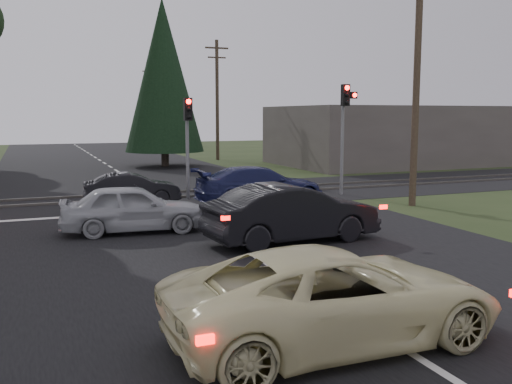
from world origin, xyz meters
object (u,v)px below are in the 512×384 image
utility_pole_near (417,80)px  dark_car_far (132,189)px  traffic_signal_center (188,130)px  utility_pole_far (151,104)px  cream_coupe (334,296)px  utility_pole_mid (217,98)px  traffic_signal_right (345,118)px  dark_hatchback (292,214)px  silver_car (133,208)px  blue_sedan (260,186)px

utility_pole_near → dark_car_far: (-9.85, 4.34, -4.13)m
utility_pole_near → traffic_signal_center: bearing=148.0°
traffic_signal_center → utility_pole_far: 44.99m
traffic_signal_center → utility_pole_near: (7.50, -4.68, 1.92)m
cream_coupe → utility_pole_far: bearing=-9.1°
utility_pole_mid → dark_car_far: utility_pole_mid is taller
traffic_signal_right → utility_pole_far: utility_pole_far is taller
utility_pole_mid → dark_car_far: bearing=-116.6°
dark_car_far → dark_hatchback: bearing=-157.5°
traffic_signal_right → dark_hatchback: traffic_signal_right is taller
traffic_signal_center → silver_car: 6.92m
cream_coupe → blue_sedan: size_ratio=1.03×
traffic_signal_center → dark_hatchback: 8.93m
utility_pole_mid → silver_car: utility_pole_mid is taller
utility_pole_mid → dark_hatchback: utility_pole_mid is taller
utility_pole_far → dark_hatchback: utility_pole_far is taller
silver_car → utility_pole_mid: bearing=-17.3°
utility_pole_far → dark_hatchback: bearing=-97.5°
traffic_signal_right → dark_car_far: 9.34m
utility_pole_far → dark_hatchback: 53.61m
utility_pole_mid → utility_pole_far: (0.00, 25.00, 0.00)m
traffic_signal_right → blue_sedan: traffic_signal_right is taller
traffic_signal_center → silver_car: (-3.24, -5.74, -2.10)m
traffic_signal_center → dark_car_far: traffic_signal_center is taller
utility_pole_near → utility_pole_mid: bearing=90.0°
traffic_signal_center → utility_pole_mid: size_ratio=0.46×
utility_pole_near → silver_car: 11.52m
blue_sedan → utility_pole_near: bearing=-113.2°
traffic_signal_right → cream_coupe: 16.46m
traffic_signal_center → silver_car: traffic_signal_center is taller
utility_pole_far → blue_sedan: bearing=-96.5°
traffic_signal_right → traffic_signal_center: 6.68m
silver_car → blue_sedan: bearing=-51.6°
dark_hatchback → silver_car: dark_hatchback is taller
utility_pole_far → dark_car_far: 45.92m
utility_pole_near → cream_coupe: bearing=-131.7°
cream_coupe → dark_hatchback: size_ratio=1.09×
traffic_signal_center → utility_pole_mid: bearing=68.8°
cream_coupe → dark_car_far: (-0.53, 14.81, -0.12)m
traffic_signal_right → utility_pole_near: size_ratio=0.52×
dark_hatchback → silver_car: (-3.77, 2.94, -0.08)m
dark_car_far → utility_pole_mid: bearing=-23.2°
dark_hatchback → dark_car_far: dark_hatchback is taller
traffic_signal_center → utility_pole_mid: (7.50, 19.32, 1.92)m
utility_pole_near → blue_sedan: (-5.30, 2.39, -3.99)m
traffic_signal_right → cream_coupe: traffic_signal_right is taller
utility_pole_far → silver_car: utility_pole_far is taller
blue_sedan → traffic_signal_right: bearing=-74.9°
utility_pole_far → silver_car: (-10.74, -50.06, -4.02)m
traffic_signal_center → utility_pole_near: 9.05m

